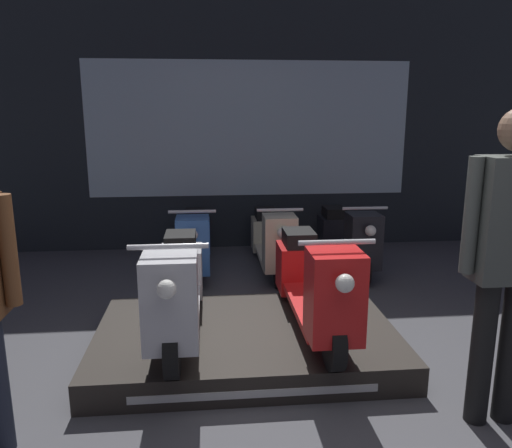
# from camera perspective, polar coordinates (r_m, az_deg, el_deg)

# --- Properties ---
(ground_plane) EXTENTS (30.00, 30.00, 0.00)m
(ground_plane) POSITION_cam_1_polar(r_m,az_deg,el_deg) (3.10, 6.10, -22.54)
(ground_plane) COLOR #4C4C51
(shop_wall_back) EXTENTS (7.48, 0.09, 3.20)m
(shop_wall_back) POSITION_cam_1_polar(r_m,az_deg,el_deg) (6.53, -0.76, 11.21)
(shop_wall_back) COLOR #23282D
(shop_wall_back) RESTS_ON ground_plane
(display_platform) EXTENTS (2.21, 1.40, 0.21)m
(display_platform) POSITION_cam_1_polar(r_m,az_deg,el_deg) (3.84, -1.12, -13.23)
(display_platform) COLOR #2D2823
(display_platform) RESTS_ON ground_plane
(scooter_display_left) EXTENTS (0.47, 1.70, 0.83)m
(scooter_display_left) POSITION_cam_1_polar(r_m,az_deg,el_deg) (3.67, -9.00, -7.19)
(scooter_display_left) COLOR black
(scooter_display_left) RESTS_ON display_platform
(scooter_display_right) EXTENTS (0.47, 1.70, 0.83)m
(scooter_display_right) POSITION_cam_1_polar(r_m,az_deg,el_deg) (3.74, 6.54, -6.73)
(scooter_display_right) COLOR black
(scooter_display_right) RESTS_ON display_platform
(scooter_backrow_0) EXTENTS (0.47, 1.70, 0.83)m
(scooter_backrow_0) POSITION_cam_1_polar(r_m,az_deg,el_deg) (5.65, -7.00, -2.09)
(scooter_backrow_0) COLOR black
(scooter_backrow_0) RESTS_ON ground_plane
(scooter_backrow_1) EXTENTS (0.47, 1.70, 0.83)m
(scooter_backrow_1) POSITION_cam_1_polar(r_m,az_deg,el_deg) (5.70, 1.81, -1.89)
(scooter_backrow_1) COLOR black
(scooter_backrow_1) RESTS_ON ground_plane
(scooter_backrow_2) EXTENTS (0.47, 1.70, 0.83)m
(scooter_backrow_2) POSITION_cam_1_polar(r_m,az_deg,el_deg) (5.87, 10.29, -1.65)
(scooter_backrow_2) COLOR black
(scooter_backrow_2) RESTS_ON ground_plane
(person_right_browsing) EXTENTS (0.54, 0.24, 1.81)m
(person_right_browsing) POSITION_cam_1_polar(r_m,az_deg,el_deg) (3.06, 26.87, -2.39)
(person_right_browsing) COLOR black
(person_right_browsing) RESTS_ON ground_plane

